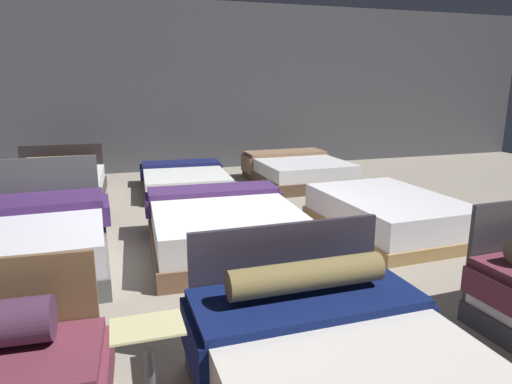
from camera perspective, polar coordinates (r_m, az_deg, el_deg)
The scene contains 8 objects.
ground_plane at distance 5.25m, azimuth -3.74°, elevation -7.34°, with size 18.00×18.00×0.02m, color gray.
showroom_back_wall at distance 9.91m, azimuth -11.06°, elevation 12.70°, with size 18.00×0.06×3.50m, color #47474C.
bed_3 at distance 5.22m, azimuth -27.01°, elevation -5.60°, with size 1.74×2.09×1.00m.
bed_4 at distance 5.20m, azimuth -4.01°, elevation -4.43°, with size 1.74×2.04×0.57m.
bed_5 at distance 6.02m, azimuth 16.19°, elevation -2.67°, with size 1.50×2.09×0.47m.
bed_6 at distance 8.06m, azimuth -23.71°, elevation 0.62°, with size 1.54×2.06×0.77m.
bed_7 at distance 8.11m, azimuth -8.92°, elevation 1.47°, with size 1.55×1.97×0.41m.
bed_8 at distance 8.67m, azimuth 5.19°, elevation 2.70°, with size 1.68×2.04×0.51m.
Camera 1 is at (-1.14, -4.77, 1.86)m, focal length 31.97 mm.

